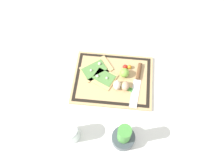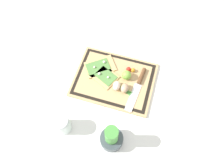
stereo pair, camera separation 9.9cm
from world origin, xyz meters
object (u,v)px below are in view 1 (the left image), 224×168
(cherry_tomato_red, at_px, (125,67))
(knife, at_px, (138,78))
(pizza_slice_near, at_px, (96,69))
(sauce_jar, at_px, (71,133))
(egg_brown, at_px, (125,86))
(egg_pink, at_px, (117,85))
(herb_pot, at_px, (124,137))
(pizza_slice_far, at_px, (103,77))
(cherry_tomato_yellow, at_px, (130,67))
(lime, at_px, (124,73))

(cherry_tomato_red, bearing_deg, knife, 142.00)
(pizza_slice_near, xyz_separation_m, sauce_jar, (0.07, 0.38, 0.03))
(pizza_slice_near, xyz_separation_m, knife, (-0.24, 0.04, 0.00))
(egg_brown, height_order, cherry_tomato_red, egg_brown)
(knife, xyz_separation_m, egg_pink, (0.11, 0.06, 0.01))
(knife, xyz_separation_m, sauce_jar, (0.31, 0.35, 0.02))
(sauce_jar, bearing_deg, herb_pot, -179.53)
(pizza_slice_near, height_order, egg_pink, egg_pink)
(egg_brown, relative_size, herb_pot, 0.29)
(pizza_slice_far, relative_size, egg_brown, 3.17)
(herb_pot, xyz_separation_m, sauce_jar, (0.25, 0.00, -0.02))
(egg_pink, height_order, sauce_jar, sauce_jar)
(pizza_slice_far, height_order, egg_pink, egg_pink)
(pizza_slice_far, xyz_separation_m, egg_pink, (-0.08, 0.05, 0.02))
(cherry_tomato_red, relative_size, cherry_tomato_yellow, 1.11)
(pizza_slice_near, height_order, cherry_tomato_red, cherry_tomato_red)
(cherry_tomato_red, bearing_deg, lime, 88.89)
(knife, height_order, herb_pot, herb_pot)
(herb_pot, bearing_deg, pizza_slice_far, -67.25)
(pizza_slice_far, xyz_separation_m, knife, (-0.20, -0.01, 0.00))
(pizza_slice_near, distance_m, knife, 0.24)
(herb_pot, height_order, sauce_jar, herb_pot)
(herb_pot, bearing_deg, egg_pink, -78.89)
(pizza_slice_far, bearing_deg, egg_brown, 158.24)
(lime, bearing_deg, egg_pink, 65.32)
(egg_brown, height_order, egg_pink, same)
(sauce_jar, bearing_deg, lime, -122.80)
(lime, xyz_separation_m, herb_pot, (-0.02, 0.36, 0.02))
(egg_pink, xyz_separation_m, sauce_jar, (0.20, 0.28, 0.01))
(knife, bearing_deg, cherry_tomato_red, -38.00)
(pizza_slice_near, height_order, herb_pot, herb_pot)
(pizza_slice_far, relative_size, egg_pink, 3.17)
(cherry_tomato_red, distance_m, herb_pot, 0.41)
(knife, bearing_deg, lime, -9.75)
(pizza_slice_near, xyz_separation_m, lime, (-0.16, 0.02, 0.02))
(egg_brown, xyz_separation_m, sauce_jar, (0.24, 0.28, 0.01))
(egg_brown, xyz_separation_m, egg_pink, (0.05, -0.00, 0.00))
(knife, xyz_separation_m, cherry_tomato_red, (0.08, -0.06, 0.01))
(pizza_slice_near, xyz_separation_m, egg_pink, (-0.13, 0.10, 0.02))
(pizza_slice_near, distance_m, egg_pink, 0.16)
(cherry_tomato_yellow, bearing_deg, sauce_jar, 57.69)
(lime, relative_size, sauce_jar, 0.47)
(sauce_jar, bearing_deg, pizza_slice_near, -100.15)
(egg_pink, relative_size, sauce_jar, 0.49)
(pizza_slice_far, relative_size, sauce_jar, 1.57)
(cherry_tomato_yellow, xyz_separation_m, herb_pot, (0.01, 0.41, 0.04))
(cherry_tomato_red, relative_size, herb_pot, 0.14)
(lime, distance_m, herb_pot, 0.36)
(pizza_slice_far, xyz_separation_m, lime, (-0.12, -0.03, 0.02))
(egg_pink, bearing_deg, sauce_jar, 55.27)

